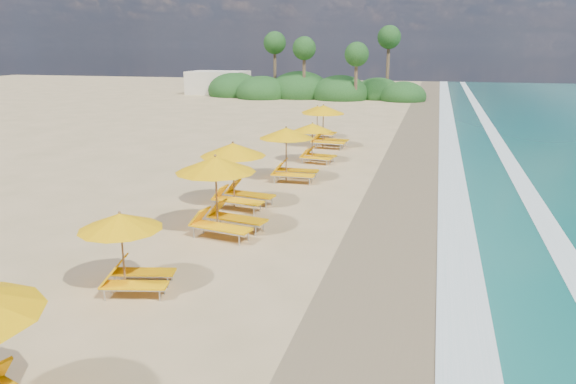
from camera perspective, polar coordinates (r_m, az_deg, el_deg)
ground at (r=18.56m, az=0.00°, el=-3.58°), size 160.00×160.00×0.00m
wet_sand at (r=17.99m, az=12.43°, el=-4.54°), size 4.00×160.00×0.01m
surf_foam at (r=18.10m, az=21.02°, el=-5.03°), size 4.00×160.00×0.01m
station_3 at (r=14.00m, az=-16.27°, el=-5.50°), size 2.55×2.46×2.07m
station_4 at (r=17.54m, az=-6.93°, el=0.19°), size 3.14×3.01×2.61m
station_5 at (r=20.48m, az=-5.23°, el=2.22°), size 2.97×2.83×2.51m
station_6 at (r=24.48m, az=0.24°, el=4.36°), size 2.71×2.51×2.47m
station_7 at (r=28.46m, az=2.85°, el=5.42°), size 2.47×2.34×2.10m
station_8 at (r=32.77m, az=4.02°, el=7.15°), size 2.89×2.70×2.58m
station_9 at (r=36.21m, az=3.32°, el=7.54°), size 2.42×2.27×2.15m
treeline at (r=64.34m, az=2.05°, el=10.65°), size 25.80×8.80×9.74m
beach_building at (r=70.35m, az=-7.28°, el=11.25°), size 7.00×5.00×2.80m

